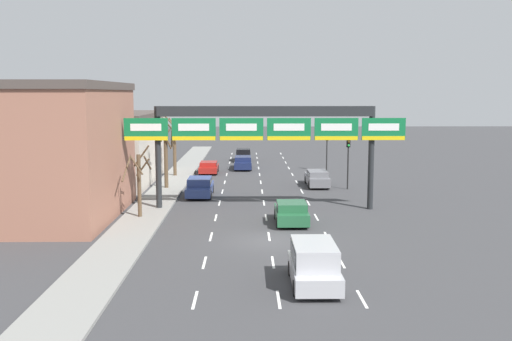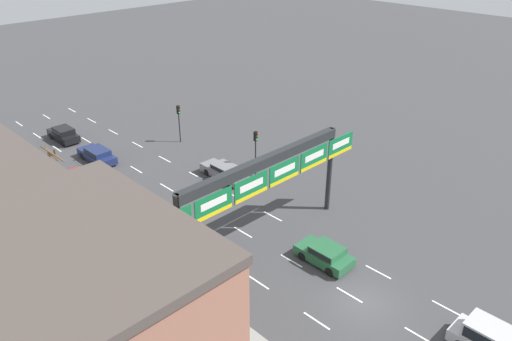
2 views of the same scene
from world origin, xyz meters
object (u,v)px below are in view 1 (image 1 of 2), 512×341
(sign_gantry, at_px, (265,125))
(tree_bare_third, at_px, (166,151))
(car_black, at_px, (243,154))
(traffic_light_mid_block, at_px, (327,143))
(suv_silver, at_px, (314,262))
(car_navy, at_px, (243,162))
(car_blue, at_px, (200,186))
(traffic_light_near_gantry, at_px, (348,152))
(car_green, at_px, (291,212))
(car_grey, at_px, (317,178))
(car_red, at_px, (209,167))
(tree_bare_second, at_px, (175,146))
(tree_bare_closest, at_px, (139,179))

(sign_gantry, xyz_separation_m, tree_bare_third, (-8.05, 8.64, -2.66))
(car_black, height_order, traffic_light_mid_block, traffic_light_mid_block)
(car_black, xyz_separation_m, suv_silver, (3.28, -44.87, 0.22))
(car_navy, relative_size, car_black, 1.11)
(car_blue, height_order, traffic_light_near_gantry, traffic_light_near_gantry)
(sign_gantry, relative_size, traffic_light_near_gantry, 4.29)
(car_blue, bearing_deg, car_black, 82.09)
(car_green, height_order, car_grey, car_grey)
(car_navy, height_order, car_blue, car_blue)
(car_navy, xyz_separation_m, suv_silver, (3.28, -37.58, 0.27))
(suv_silver, bearing_deg, car_red, 101.09)
(car_navy, height_order, suv_silver, suv_silver)
(car_grey, xyz_separation_m, traffic_light_mid_block, (2.18, 9.66, 2.21))
(car_red, relative_size, car_black, 0.92)
(sign_gantry, bearing_deg, tree_bare_third, 132.97)
(tree_bare_third, bearing_deg, tree_bare_second, 91.75)
(car_red, height_order, tree_bare_closest, tree_bare_closest)
(sign_gantry, distance_m, tree_bare_second, 18.11)
(sign_gantry, distance_m, car_green, 6.93)
(car_blue, relative_size, tree_bare_third, 0.80)
(car_navy, xyz_separation_m, tree_bare_third, (-6.35, -12.98, 2.48))
(traffic_light_mid_block, bearing_deg, suv_silver, -98.74)
(traffic_light_mid_block, bearing_deg, tree_bare_third, -143.66)
(traffic_light_near_gantry, distance_m, tree_bare_third, 15.33)
(car_blue, relative_size, tree_bare_closest, 1.04)
(sign_gantry, distance_m, car_blue, 8.88)
(suv_silver, bearing_deg, car_grey, 82.75)
(tree_bare_closest, bearing_deg, traffic_light_mid_block, 55.89)
(car_grey, relative_size, tree_bare_second, 0.83)
(traffic_light_near_gantry, distance_m, traffic_light_mid_block, 11.38)
(car_red, distance_m, suv_silver, 34.96)
(car_black, bearing_deg, traffic_light_mid_block, -46.14)
(car_red, height_order, traffic_light_mid_block, traffic_light_mid_block)
(car_black, xyz_separation_m, tree_bare_second, (-6.57, -13.04, 2.25))
(car_black, bearing_deg, car_grey, -70.65)
(car_grey, xyz_separation_m, tree_bare_second, (-13.17, 5.75, 2.30))
(car_green, relative_size, tree_bare_closest, 0.88)
(tree_bare_closest, height_order, tree_bare_third, tree_bare_third)
(car_blue, bearing_deg, car_red, 90.72)
(suv_silver, height_order, traffic_light_mid_block, traffic_light_mid_block)
(sign_gantry, height_order, car_navy, sign_gantry)
(car_red, bearing_deg, tree_bare_second, -141.63)
(car_blue, relative_size, traffic_light_near_gantry, 1.07)
(car_black, relative_size, suv_silver, 1.01)
(car_black, relative_size, tree_bare_third, 0.73)
(car_navy, relative_size, suv_silver, 1.11)
(tree_bare_closest, bearing_deg, car_black, 78.39)
(car_navy, relative_size, car_green, 1.20)
(car_navy, bearing_deg, tree_bare_third, -116.09)
(car_grey, height_order, suv_silver, suv_silver)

